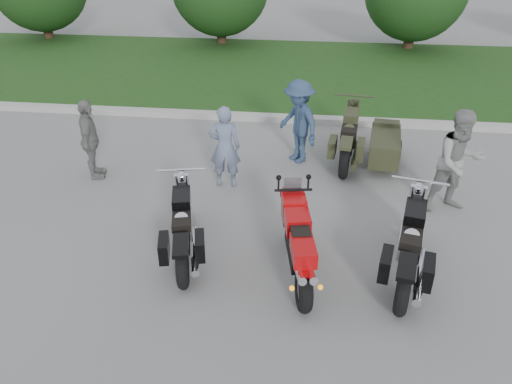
# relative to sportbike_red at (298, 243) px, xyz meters

# --- Properties ---
(ground) EXTENTS (80.00, 80.00, 0.00)m
(ground) POSITION_rel_sportbike_red_xyz_m (-0.54, 0.01, -0.58)
(ground) COLOR gray
(ground) RESTS_ON ground
(curb) EXTENTS (60.00, 0.30, 0.15)m
(curb) POSITION_rel_sportbike_red_xyz_m (-0.54, 6.01, -0.50)
(curb) COLOR #B2B0A8
(curb) RESTS_ON ground
(grass_strip) EXTENTS (60.00, 8.00, 0.14)m
(grass_strip) POSITION_rel_sportbike_red_xyz_m (-0.54, 10.16, -0.51)
(grass_strip) COLOR #2B5B1F
(grass_strip) RESTS_ON ground
(sportbike_red) EXTENTS (0.59, 2.06, 0.98)m
(sportbike_red) POSITION_rel_sportbike_red_xyz_m (0.00, 0.00, 0.00)
(sportbike_red) COLOR black
(sportbike_red) RESTS_ON ground
(cruiser_left) EXTENTS (0.73, 2.22, 0.87)m
(cruiser_left) POSITION_rel_sportbike_red_xyz_m (-1.73, 0.29, -0.13)
(cruiser_left) COLOR black
(cruiser_left) RESTS_ON ground
(cruiser_right) EXTENTS (0.69, 2.38, 0.93)m
(cruiser_right) POSITION_rel_sportbike_red_xyz_m (1.56, 0.17, -0.10)
(cruiser_right) COLOR black
(cruiser_right) RESTS_ON ground
(cruiser_sidecar) EXTENTS (1.36, 2.46, 0.95)m
(cruiser_sidecar) POSITION_rel_sportbike_red_xyz_m (1.29, 3.86, -0.13)
(cruiser_sidecar) COLOR black
(cruiser_sidecar) RESTS_ON ground
(person_stripe) EXTENTS (0.61, 0.43, 1.60)m
(person_stripe) POSITION_rel_sportbike_red_xyz_m (-1.49, 2.57, 0.22)
(person_stripe) COLOR slate
(person_stripe) RESTS_ON ground
(person_grey) EXTENTS (1.07, 0.94, 1.84)m
(person_grey) POSITION_rel_sportbike_red_xyz_m (2.59, 2.18, 0.34)
(person_grey) COLOR #979892
(person_grey) RESTS_ON ground
(person_denim) EXTENTS (1.20, 1.28, 1.73)m
(person_denim) POSITION_rel_sportbike_red_xyz_m (-0.18, 3.81, 0.29)
(person_denim) COLOR #314868
(person_denim) RESTS_ON ground
(person_back) EXTENTS (0.62, 1.00, 1.58)m
(person_back) POSITION_rel_sportbike_red_xyz_m (-4.11, 2.61, 0.21)
(person_back) COLOR gray
(person_back) RESTS_ON ground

